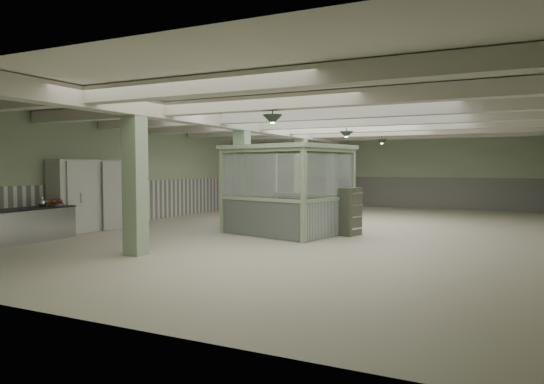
% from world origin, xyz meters
% --- Properties ---
extents(floor, '(20.00, 20.00, 0.00)m').
position_xyz_m(floor, '(0.00, 0.00, 0.00)').
color(floor, beige).
rests_on(floor, ground).
extents(ceiling, '(14.00, 20.00, 0.02)m').
position_xyz_m(ceiling, '(0.00, 0.00, 3.60)').
color(ceiling, white).
rests_on(ceiling, wall_back).
extents(wall_back, '(14.00, 0.02, 3.60)m').
position_xyz_m(wall_back, '(0.00, 10.00, 1.80)').
color(wall_back, '#A6BD97').
rests_on(wall_back, floor).
extents(wall_front, '(14.00, 0.02, 3.60)m').
position_xyz_m(wall_front, '(0.00, -10.00, 1.80)').
color(wall_front, '#A6BD97').
rests_on(wall_front, floor).
extents(wall_left, '(0.02, 20.00, 3.60)m').
position_xyz_m(wall_left, '(-7.00, 0.00, 1.80)').
color(wall_left, '#A6BD97').
rests_on(wall_left, floor).
extents(wainscot_left, '(0.05, 19.90, 1.50)m').
position_xyz_m(wainscot_left, '(-6.97, 0.00, 0.75)').
color(wainscot_left, silver).
rests_on(wainscot_left, floor).
extents(wainscot_back, '(13.90, 0.05, 1.50)m').
position_xyz_m(wainscot_back, '(0.00, 9.97, 0.75)').
color(wainscot_back, silver).
rests_on(wainscot_back, floor).
extents(girder, '(0.45, 19.90, 0.40)m').
position_xyz_m(girder, '(-2.50, 0.00, 3.38)').
color(girder, beige).
rests_on(girder, ceiling).
extents(beam_a, '(13.90, 0.35, 0.32)m').
position_xyz_m(beam_a, '(0.00, -7.50, 3.42)').
color(beam_a, beige).
rests_on(beam_a, ceiling).
extents(beam_b, '(13.90, 0.35, 0.32)m').
position_xyz_m(beam_b, '(0.00, -5.00, 3.42)').
color(beam_b, beige).
rests_on(beam_b, ceiling).
extents(beam_c, '(13.90, 0.35, 0.32)m').
position_xyz_m(beam_c, '(0.00, -2.50, 3.42)').
color(beam_c, beige).
rests_on(beam_c, ceiling).
extents(beam_d, '(13.90, 0.35, 0.32)m').
position_xyz_m(beam_d, '(0.00, 0.00, 3.42)').
color(beam_d, beige).
rests_on(beam_d, ceiling).
extents(beam_e, '(13.90, 0.35, 0.32)m').
position_xyz_m(beam_e, '(0.00, 2.50, 3.42)').
color(beam_e, beige).
rests_on(beam_e, ceiling).
extents(beam_f, '(13.90, 0.35, 0.32)m').
position_xyz_m(beam_f, '(0.00, 5.00, 3.42)').
color(beam_f, beige).
rests_on(beam_f, ceiling).
extents(beam_g, '(13.90, 0.35, 0.32)m').
position_xyz_m(beam_g, '(0.00, 7.50, 3.42)').
color(beam_g, beige).
rests_on(beam_g, ceiling).
extents(column_a, '(0.42, 0.42, 3.60)m').
position_xyz_m(column_a, '(-2.50, -6.00, 1.80)').
color(column_a, '#98B28F').
rests_on(column_a, floor).
extents(column_b, '(0.42, 0.42, 3.60)m').
position_xyz_m(column_b, '(-2.50, -1.00, 1.80)').
color(column_b, '#98B28F').
rests_on(column_b, floor).
extents(column_c, '(0.42, 0.42, 3.60)m').
position_xyz_m(column_c, '(-2.50, 4.00, 1.80)').
color(column_c, '#98B28F').
rests_on(column_c, floor).
extents(column_d, '(0.42, 0.42, 3.60)m').
position_xyz_m(column_d, '(-2.50, 8.00, 1.80)').
color(column_d, '#98B28F').
rests_on(column_d, floor).
extents(pendant_front, '(0.44, 0.44, 0.22)m').
position_xyz_m(pendant_front, '(0.50, -5.00, 3.05)').
color(pendant_front, '#28362A').
rests_on(pendant_front, ceiling).
extents(pendant_mid, '(0.44, 0.44, 0.22)m').
position_xyz_m(pendant_mid, '(0.50, 0.50, 3.05)').
color(pendant_mid, '#28362A').
rests_on(pendant_mid, ceiling).
extents(pendant_back, '(0.44, 0.44, 0.22)m').
position_xyz_m(pendant_back, '(0.50, 5.50, 3.05)').
color(pendant_back, '#28362A').
rests_on(pendant_back, ceiling).
extents(pitcher_near, '(0.26, 0.28, 0.29)m').
position_xyz_m(pitcher_near, '(-6.43, -5.32, 1.05)').
color(pitcher_near, '#ACACB1').
rests_on(pitcher_near, prep_counter).
extents(veg_colander, '(0.48, 0.48, 0.21)m').
position_xyz_m(veg_colander, '(-6.36, -4.91, 1.00)').
color(veg_colander, '#3B3C40').
rests_on(veg_colander, prep_counter).
extents(orange_bowl, '(0.27, 0.27, 0.08)m').
position_xyz_m(orange_bowl, '(-6.44, -5.01, 0.94)').
color(orange_bowl, '#B2B2B7').
rests_on(orange_bowl, prep_counter).
extents(walkin_cooler, '(0.99, 2.49, 2.29)m').
position_xyz_m(walkin_cooler, '(-6.62, -3.52, 1.14)').
color(walkin_cooler, silver).
rests_on(walkin_cooler, floor).
extents(guard_booth, '(3.89, 3.52, 2.67)m').
position_xyz_m(guard_booth, '(-0.85, -1.12, 1.79)').
color(guard_booth, '#8FA685').
rests_on(guard_booth, floor).
extents(filing_cabinet, '(0.63, 0.76, 1.41)m').
position_xyz_m(filing_cabinet, '(1.01, -0.80, 0.70)').
color(filing_cabinet, '#575A4B').
rests_on(filing_cabinet, floor).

